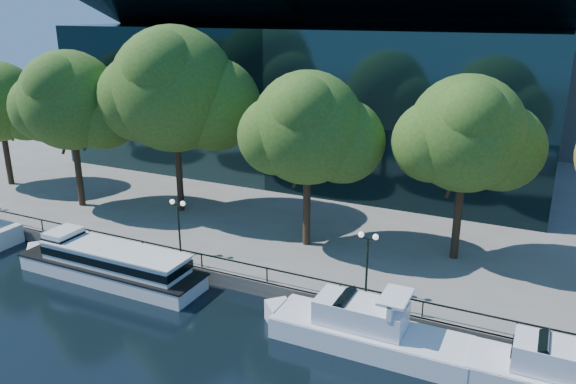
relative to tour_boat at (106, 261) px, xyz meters
The scene contains 13 objects.
ground 6.32m from the tour_boat, ahead, with size 160.00×160.00×0.00m, color black.
promenade 36.18m from the tour_boat, 80.21° to the left, with size 90.00×67.08×1.00m.
railing 6.69m from the tour_boat, 22.26° to the left, with size 88.20×0.08×0.99m.
convention_building 31.97m from the tour_boat, 86.03° to the left, with size 50.00×24.57×21.43m.
tour_boat is the anchor object (origin of this frame).
cruiser_near 18.43m from the tour_boat, ahead, with size 12.06×3.11×3.50m.
cruiser_far 28.31m from the tour_boat, ahead, with size 10.77×2.98×3.52m.
tree_1 16.17m from the tour_boat, 141.02° to the left, with size 10.51×8.62×13.57m.
tree_2 15.10m from the tour_boat, 98.28° to the left, with size 12.84×10.53×15.61m.
tree_3 16.68m from the tour_boat, 39.41° to the left, with size 10.02×8.22×12.81m.
tree_4 25.81m from the tour_boat, 27.98° to the left, with size 9.75×8.00×12.82m.
lamp_1 5.82m from the tour_boat, 47.26° to the left, with size 1.26×0.36×4.03m.
lamp_2 17.99m from the tour_boat, 12.24° to the left, with size 1.26×0.36×4.03m.
Camera 1 is at (20.25, -25.53, 17.80)m, focal length 35.00 mm.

